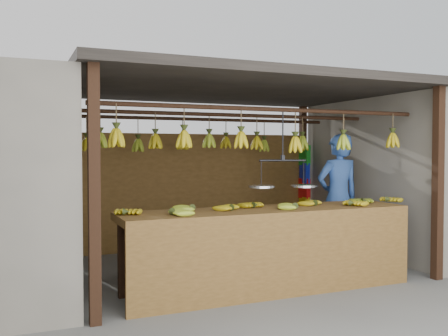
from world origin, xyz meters
name	(u,v)px	position (x,y,z in m)	size (l,w,h in m)	color
ground	(233,267)	(0.00, 0.00, 0.00)	(80.00, 80.00, 0.00)	#5B5B57
stall	(223,119)	(0.00, 0.33, 1.97)	(4.30, 3.30, 2.40)	black
neighbor_right	(439,175)	(3.60, 0.00, 1.15)	(3.00, 3.00, 2.30)	slate
counter	(273,228)	(-0.08, -1.23, 0.71)	(3.52, 0.75, 0.96)	brown
hanging_bananas	(233,143)	(0.00, -0.01, 1.64)	(3.62, 2.25, 0.38)	#AF9712
balance_scale	(283,183)	(0.17, -1.00, 1.17)	(0.78, 0.40, 0.88)	black
vendor	(338,198)	(1.49, -0.23, 0.88)	(0.64, 0.42, 1.77)	#3359A5
bag_bundles	(304,181)	(1.94, 1.35, 1.02)	(0.08, 0.26, 1.23)	#199926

